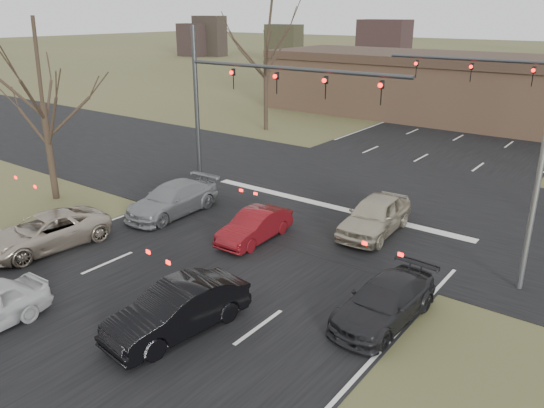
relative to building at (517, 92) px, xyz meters
The scene contains 15 objects.
ground 38.15m from the building, 93.01° to the right, with size 360.00×360.00×0.00m, color #4D502A.
road_main 22.25m from the building, 95.19° to the left, with size 14.00×300.00×0.02m, color black.
road_cross 23.24m from the building, 94.97° to the right, with size 200.00×14.00×0.02m, color black.
building is the anchor object (origin of this frame).
mast_arm_near 26.14m from the building, 106.13° to the right, with size 12.12×0.24×8.00m.
mast_arm_far 15.75m from the building, 74.42° to the right, with size 11.12×0.24×8.00m.
streetlight_right_near 28.97m from the building, 76.31° to the right, with size 2.34×0.25×10.00m.
tree_left_near 34.95m from the building, 112.87° to the right, with size 5.10×5.10×8.50m.
tree_left_far 20.39m from the building, 139.09° to the right, with size 5.70×5.70×9.50m.
car_silver_suv 36.59m from the building, 103.45° to the right, with size 2.22×4.81×1.34m, color #AD9F8C.
car_black_hatch 36.56m from the building, 90.36° to the right, with size 1.52×4.35×1.43m, color black.
car_charcoal_sedan 32.78m from the building, 82.59° to the right, with size 1.73×4.25×1.23m, color black.
car_grey_ahead 30.97m from the building, 103.68° to the right, with size 1.95×4.79×1.39m, color gray.
car_red_ahead 30.31m from the building, 94.74° to the right, with size 1.29×3.70×1.22m, color maroon.
car_silver_ahead 26.67m from the building, 87.85° to the right, with size 1.83×4.54×1.55m, color #B0A68E.
Camera 1 is at (11.72, -7.38, 8.65)m, focal length 35.00 mm.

